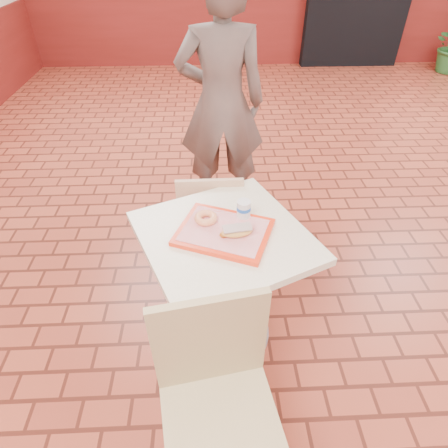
{
  "coord_description": "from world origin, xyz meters",
  "views": [
    {
      "loc": [
        -1.19,
        -1.74,
        1.92
      ],
      "look_at": [
        -1.13,
        -0.41,
        0.84
      ],
      "focal_mm": 30.0,
      "sensor_mm": 36.0,
      "label": 1
    }
  ],
  "objects_px": {
    "chair_main_front": "(217,394)",
    "long_john_donut": "(236,231)",
    "main_table": "(224,272)",
    "ring_donut": "(206,218)",
    "paper_cup": "(244,209)",
    "customer": "(221,104)",
    "chair_main_back": "(210,220)",
    "serving_tray": "(224,232)"
  },
  "relations": [
    {
      "from": "chair_main_back",
      "to": "paper_cup",
      "type": "height_order",
      "value": "paper_cup"
    },
    {
      "from": "main_table",
      "to": "customer",
      "type": "xyz_separation_m",
      "value": [
        0.04,
        1.33,
        0.36
      ]
    },
    {
      "from": "main_table",
      "to": "ring_donut",
      "type": "relative_size",
      "value": 7.08
    },
    {
      "from": "customer",
      "to": "chair_main_back",
      "type": "bearing_deg",
      "value": 81.94
    },
    {
      "from": "chair_main_front",
      "to": "long_john_donut",
      "type": "xyz_separation_m",
      "value": [
        0.11,
        0.6,
        0.3
      ]
    },
    {
      "from": "serving_tray",
      "to": "long_john_donut",
      "type": "relative_size",
      "value": 2.64
    },
    {
      "from": "ring_donut",
      "to": "chair_main_front",
      "type": "bearing_deg",
      "value": -87.66
    },
    {
      "from": "main_table",
      "to": "paper_cup",
      "type": "height_order",
      "value": "paper_cup"
    },
    {
      "from": "chair_main_back",
      "to": "customer",
      "type": "xyz_separation_m",
      "value": [
        0.1,
        0.82,
        0.43
      ]
    },
    {
      "from": "chair_main_back",
      "to": "long_john_donut",
      "type": "height_order",
      "value": "long_john_donut"
    },
    {
      "from": "main_table",
      "to": "paper_cup",
      "type": "distance_m",
      "value": 0.35
    },
    {
      "from": "main_table",
      "to": "chair_main_back",
      "type": "xyz_separation_m",
      "value": [
        -0.06,
        0.51,
        -0.07
      ]
    },
    {
      "from": "chair_main_front",
      "to": "long_john_donut",
      "type": "bearing_deg",
      "value": 69.86
    },
    {
      "from": "main_table",
      "to": "chair_main_back",
      "type": "relative_size",
      "value": 0.95
    },
    {
      "from": "chair_main_back",
      "to": "paper_cup",
      "type": "distance_m",
      "value": 0.59
    },
    {
      "from": "main_table",
      "to": "customer",
      "type": "height_order",
      "value": "customer"
    },
    {
      "from": "ring_donut",
      "to": "serving_tray",
      "type": "bearing_deg",
      "value": -40.19
    },
    {
      "from": "customer",
      "to": "serving_tray",
      "type": "height_order",
      "value": "customer"
    },
    {
      "from": "chair_main_back",
      "to": "serving_tray",
      "type": "relative_size",
      "value": 1.97
    },
    {
      "from": "chair_main_front",
      "to": "paper_cup",
      "type": "distance_m",
      "value": 0.82
    },
    {
      "from": "long_john_donut",
      "to": "paper_cup",
      "type": "distance_m",
      "value": 0.15
    },
    {
      "from": "serving_tray",
      "to": "paper_cup",
      "type": "relative_size",
      "value": 4.88
    },
    {
      "from": "main_table",
      "to": "long_john_donut",
      "type": "distance_m",
      "value": 0.31
    },
    {
      "from": "customer",
      "to": "long_john_donut",
      "type": "relative_size",
      "value": 11.24
    },
    {
      "from": "main_table",
      "to": "serving_tray",
      "type": "xyz_separation_m",
      "value": [
        0.0,
        0.0,
        0.27
      ]
    },
    {
      "from": "customer",
      "to": "serving_tray",
      "type": "bearing_deg",
      "value": 87.38
    },
    {
      "from": "main_table",
      "to": "chair_main_front",
      "type": "xyz_separation_m",
      "value": [
        -0.05,
        -0.64,
        -0.0
      ]
    },
    {
      "from": "serving_tray",
      "to": "long_john_donut",
      "type": "bearing_deg",
      "value": -36.44
    },
    {
      "from": "chair_main_front",
      "to": "chair_main_back",
      "type": "height_order",
      "value": "chair_main_front"
    },
    {
      "from": "main_table",
      "to": "ring_donut",
      "type": "height_order",
      "value": "ring_donut"
    },
    {
      "from": "ring_donut",
      "to": "paper_cup",
      "type": "distance_m",
      "value": 0.19
    },
    {
      "from": "main_table",
      "to": "chair_main_front",
      "type": "bearing_deg",
      "value": -94.89
    },
    {
      "from": "serving_tray",
      "to": "ring_donut",
      "type": "xyz_separation_m",
      "value": [
        -0.08,
        0.07,
        0.03
      ]
    },
    {
      "from": "main_table",
      "to": "paper_cup",
      "type": "bearing_deg",
      "value": 45.6
    },
    {
      "from": "customer",
      "to": "long_john_donut",
      "type": "height_order",
      "value": "customer"
    },
    {
      "from": "chair_main_front",
      "to": "customer",
      "type": "distance_m",
      "value": 2.0
    },
    {
      "from": "chair_main_front",
      "to": "customer",
      "type": "bearing_deg",
      "value": 77.44
    },
    {
      "from": "ring_donut",
      "to": "long_john_donut",
      "type": "bearing_deg",
      "value": -38.76
    },
    {
      "from": "main_table",
      "to": "paper_cup",
      "type": "relative_size",
      "value": 9.11
    },
    {
      "from": "chair_main_front",
      "to": "long_john_donut",
      "type": "relative_size",
      "value": 5.93
    },
    {
      "from": "serving_tray",
      "to": "ring_donut",
      "type": "bearing_deg",
      "value": 139.81
    },
    {
      "from": "long_john_donut",
      "to": "paper_cup",
      "type": "height_order",
      "value": "paper_cup"
    }
  ]
}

